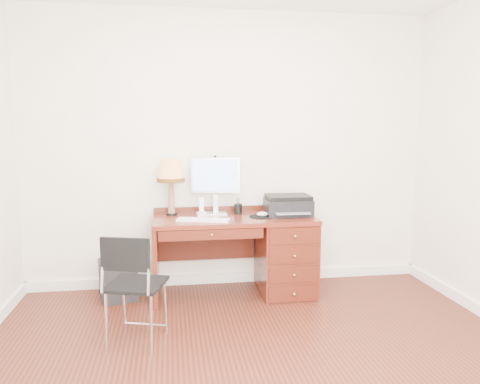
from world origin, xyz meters
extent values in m
plane|color=#3B160D|center=(0.00, 0.00, 0.00)|extent=(4.00, 4.00, 0.00)
plane|color=white|center=(0.00, 1.75, 1.35)|extent=(4.00, 0.00, 4.00)
cube|color=white|center=(0.00, 1.74, 0.05)|extent=(4.00, 0.03, 0.10)
cube|color=maroon|center=(0.00, 1.40, 0.73)|extent=(1.50, 0.65, 0.04)
cube|color=maroon|center=(0.50, 1.40, 0.35)|extent=(0.50, 0.61, 0.71)
cube|color=maroon|center=(-0.73, 1.40, 0.35)|extent=(0.04, 0.61, 0.71)
cube|color=#501A10|center=(-0.24, 1.69, 0.46)|extent=(0.96, 0.03, 0.39)
cube|color=#501A10|center=(-0.24, 1.09, 0.66)|extent=(0.91, 0.03, 0.09)
sphere|color=#BF8C3F|center=(0.50, 1.06, 0.35)|extent=(0.03, 0.03, 0.03)
cube|color=silver|center=(-0.16, 1.58, 0.76)|extent=(0.23, 0.18, 0.01)
cube|color=silver|center=(-0.16, 1.63, 0.85)|extent=(0.05, 0.04, 0.17)
cube|color=silver|center=(-0.16, 1.61, 1.12)|extent=(0.47, 0.11, 0.34)
cube|color=#4C8CF2|center=(-0.16, 1.59, 1.12)|extent=(0.43, 0.07, 0.30)
cube|color=white|center=(-0.30, 1.25, 0.76)|extent=(0.49, 0.26, 0.02)
cylinder|color=black|center=(0.26, 1.36, 0.75)|extent=(0.24, 0.24, 0.01)
ellipsoid|color=white|center=(0.26, 1.36, 0.78)|extent=(0.11, 0.07, 0.04)
cube|color=black|center=(0.53, 1.43, 0.83)|extent=(0.43, 0.34, 0.15)
cube|color=black|center=(0.53, 1.43, 0.92)|extent=(0.41, 0.32, 0.04)
cylinder|color=black|center=(-0.58, 1.58, 0.76)|extent=(0.11, 0.11, 0.02)
cone|color=#936545|center=(-0.58, 1.58, 0.93)|extent=(0.07, 0.07, 0.32)
cone|color=#D88F44|center=(-0.58, 1.58, 1.19)|extent=(0.26, 0.26, 0.20)
cylinder|color=#593814|center=(-0.58, 1.58, 1.09)|extent=(0.26, 0.26, 0.04)
cube|color=white|center=(-0.30, 1.49, 0.77)|extent=(0.09, 0.09, 0.04)
cube|color=white|center=(-0.30, 1.49, 0.86)|extent=(0.05, 0.06, 0.14)
cylinder|color=black|center=(0.06, 1.55, 0.80)|extent=(0.08, 0.08, 0.10)
cube|color=black|center=(-0.85, 0.52, 0.44)|extent=(0.49, 0.49, 0.02)
cube|color=black|center=(-0.85, 0.33, 0.72)|extent=(0.35, 0.13, 0.24)
cylinder|color=silver|center=(-1.01, 0.68, 0.22)|extent=(0.02, 0.02, 0.44)
cylinder|color=silver|center=(-0.68, 0.68, 0.22)|extent=(0.02, 0.02, 0.44)
cylinder|color=silver|center=(-1.01, 0.35, 0.22)|extent=(0.02, 0.02, 0.44)
cylinder|color=silver|center=(-0.68, 0.35, 0.22)|extent=(0.02, 0.02, 0.44)
cylinder|color=silver|center=(-1.01, 0.33, 0.64)|extent=(0.02, 0.02, 0.39)
cylinder|color=silver|center=(-0.68, 0.33, 0.64)|extent=(0.02, 0.02, 0.39)
cube|color=black|center=(-1.08, 1.43, 0.18)|extent=(0.38, 0.38, 0.36)
camera|label=1|loc=(-0.59, -2.86, 1.59)|focal=35.00mm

